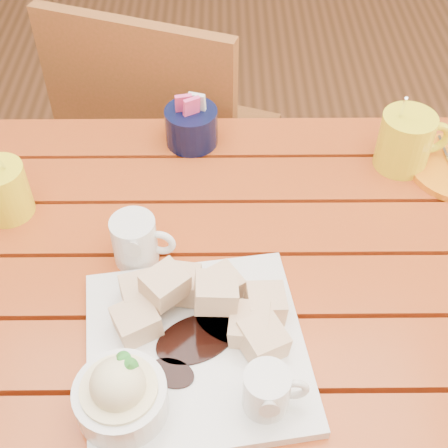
{
  "coord_description": "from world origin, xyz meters",
  "views": [
    {
      "loc": [
        0.04,
        -0.56,
        1.47
      ],
      "look_at": [
        0.05,
        0.05,
        0.82
      ],
      "focal_mm": 50.0,
      "sensor_mm": 36.0,
      "label": 1
    }
  ],
  "objects_px": {
    "dessert_plate": "(182,352)",
    "coffee_mug_right": "(407,140)",
    "coffee_mug_left": "(1,189)",
    "chair_far": "(166,149)",
    "table": "(195,327)"
  },
  "relations": [
    {
      "from": "table",
      "to": "coffee_mug_right",
      "type": "xyz_separation_m",
      "value": [
        0.36,
        0.26,
        0.16
      ]
    },
    {
      "from": "chair_far",
      "to": "coffee_mug_right",
      "type": "bearing_deg",
      "value": 161.72
    },
    {
      "from": "coffee_mug_right",
      "to": "dessert_plate",
      "type": "bearing_deg",
      "value": -142.03
    },
    {
      "from": "table",
      "to": "dessert_plate",
      "type": "height_order",
      "value": "dessert_plate"
    },
    {
      "from": "coffee_mug_left",
      "to": "chair_far",
      "type": "distance_m",
      "value": 0.59
    },
    {
      "from": "coffee_mug_left",
      "to": "dessert_plate",
      "type": "bearing_deg",
      "value": -21.89
    },
    {
      "from": "table",
      "to": "chair_far",
      "type": "height_order",
      "value": "chair_far"
    },
    {
      "from": "coffee_mug_left",
      "to": "chair_far",
      "type": "relative_size",
      "value": 0.15
    },
    {
      "from": "chair_far",
      "to": "dessert_plate",
      "type": "bearing_deg",
      "value": 115.98
    },
    {
      "from": "table",
      "to": "coffee_mug_left",
      "type": "xyz_separation_m",
      "value": [
        -0.3,
        0.15,
        0.15
      ]
    },
    {
      "from": "coffee_mug_left",
      "to": "coffee_mug_right",
      "type": "bearing_deg",
      "value": 32.02
    },
    {
      "from": "table",
      "to": "coffee_mug_right",
      "type": "height_order",
      "value": "coffee_mug_right"
    },
    {
      "from": "dessert_plate",
      "to": "coffee_mug_right",
      "type": "distance_m",
      "value": 0.54
    },
    {
      "from": "dessert_plate",
      "to": "coffee_mug_right",
      "type": "bearing_deg",
      "value": 47.41
    },
    {
      "from": "coffee_mug_left",
      "to": "coffee_mug_right",
      "type": "height_order",
      "value": "coffee_mug_right"
    }
  ]
}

